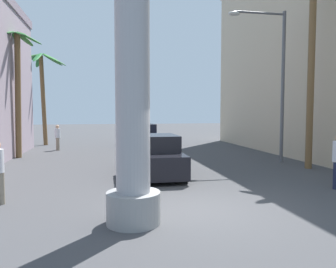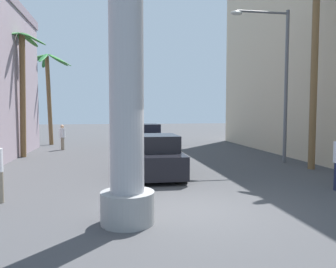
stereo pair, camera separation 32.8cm
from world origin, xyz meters
The scene contains 8 objects.
ground_plane centered at (0.00, 10.00, 0.00)m, with size 90.49×90.49×0.00m, color #424244.
street_lamp centered at (5.64, 6.53, 4.35)m, with size 2.87×0.28×7.12m.
car_lead centered at (-0.44, 4.73, 0.70)m, with size 2.06×4.70×1.56m.
car_far centered at (0.33, 15.19, 0.74)m, with size 2.18×4.36×1.56m.
palm_tree_mid_left centered at (-6.66, 10.68, 4.40)m, with size 2.60×2.55×6.64m.
palm_tree_near_right centered at (6.35, 4.76, 5.53)m, with size 2.70×2.67×8.69m.
palm_tree_far_left centered at (-6.48, 17.10, 4.67)m, with size 3.27×3.34×6.60m.
pedestrian_far_left centered at (-5.11, 13.62, 0.93)m, with size 0.46×0.46×1.59m.
Camera 1 is at (-2.31, -7.75, 2.46)m, focal length 35.00 mm.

